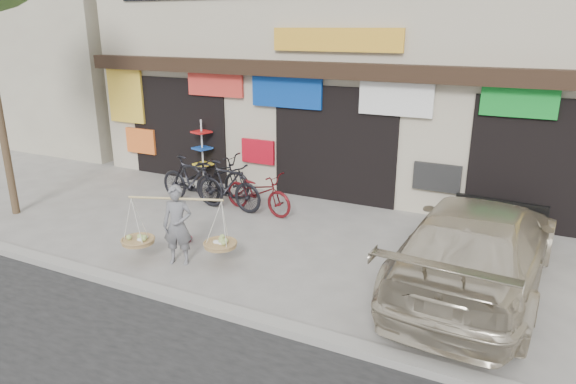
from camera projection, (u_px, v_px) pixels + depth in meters
The scene contains 12 objects.
ground at pixel (261, 255), 9.35m from camera, with size 70.00×70.00×0.00m, color gray.
kerb at pixel (195, 303), 7.62m from camera, with size 70.00×0.25×0.12m, color gray.
shophouse_block at pixel (377, 47), 13.75m from camera, with size 14.00×6.32×7.00m.
neighbor_west at pixel (48, 52), 20.11m from camera, with size 12.00×7.00×6.00m, color #ADA68F.
street_vendor at pixel (178, 229), 8.86m from camera, with size 1.94×1.08×1.42m.
bike_0 at pixel (214, 174), 12.52m from camera, with size 0.71×2.05×1.08m, color black.
bike_1 at pixel (227, 186), 11.57m from camera, with size 0.52×1.84×1.10m, color black.
bike_2 at pixel (258, 192), 11.38m from camera, with size 0.63×1.80×0.95m, color #570F13.
bike_3 at pixel (192, 180), 11.98m from camera, with size 0.52×1.84×1.10m, color black.
suv at pixel (477, 245), 7.99m from camera, with size 2.35×5.14×1.46m.
display_rack at pixel (203, 158), 13.38m from camera, with size 0.50×0.50×1.71m.
red_bag at pixel (185, 238), 9.94m from camera, with size 0.31×0.25×0.14m, color #C0123B.
Camera 1 is at (4.25, -7.42, 3.98)m, focal length 32.00 mm.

